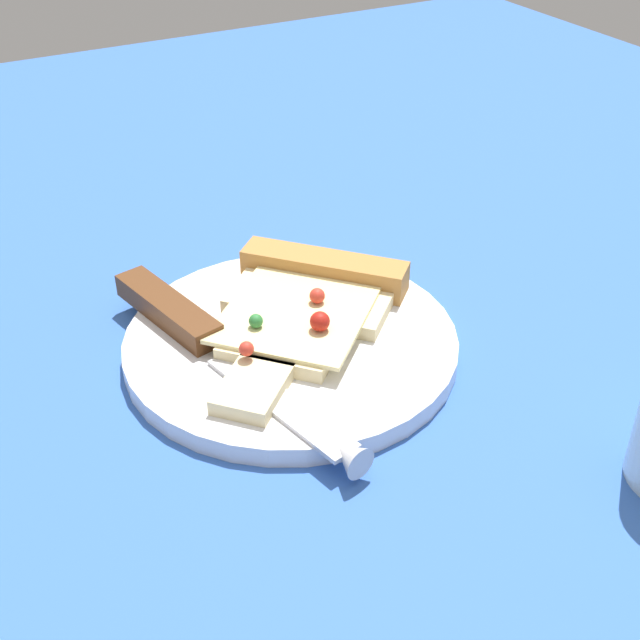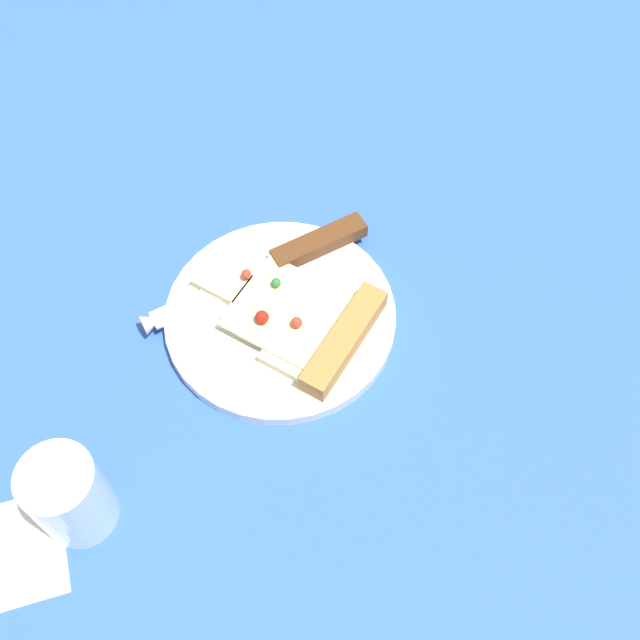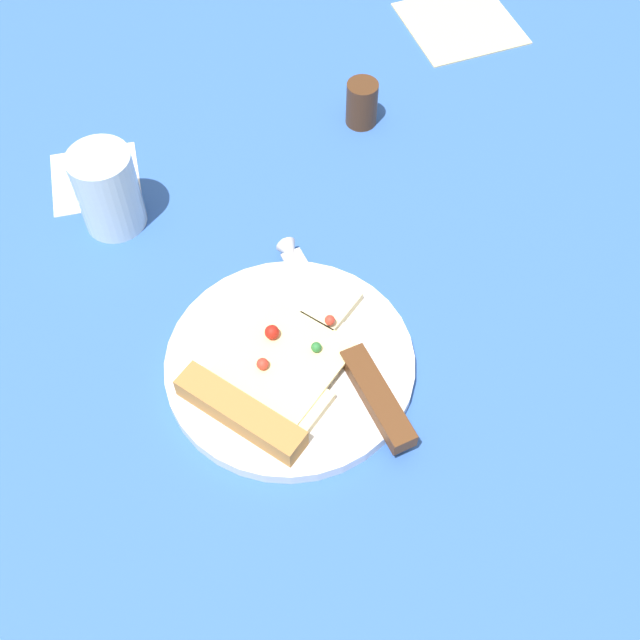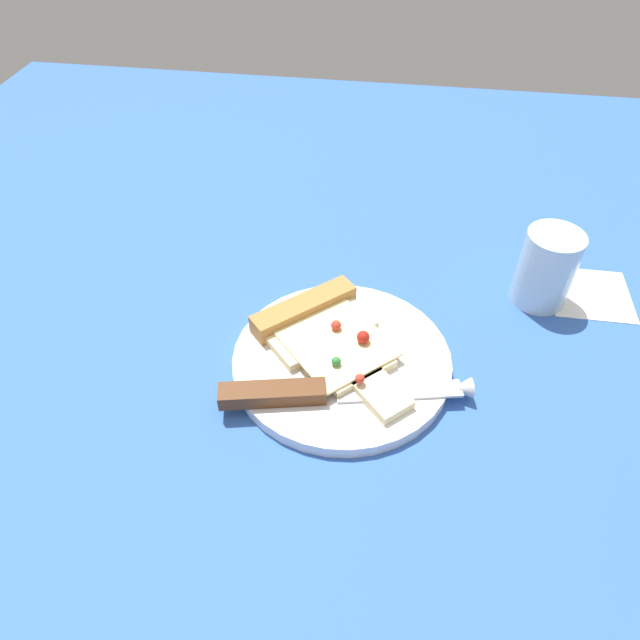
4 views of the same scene
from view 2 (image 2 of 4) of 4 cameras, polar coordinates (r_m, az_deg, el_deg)
ground_plane at (r=80.98cm, az=-8.58°, el=2.32°), size 159.25×159.25×3.00cm
plate at (r=75.76cm, az=-2.87°, el=0.22°), size 22.11×22.11×1.34cm
pizza_slice at (r=73.74cm, az=-1.22°, el=-0.07°), size 18.08×17.53×2.60cm
knife at (r=77.76cm, az=-3.02°, el=4.19°), size 7.23×23.89×2.45cm
drinking_glass at (r=67.16cm, az=-17.67°, el=-12.01°), size 6.15×6.15×8.87cm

